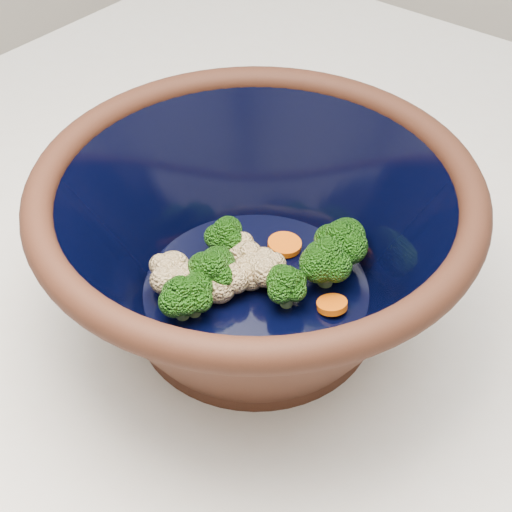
# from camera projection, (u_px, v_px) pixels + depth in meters

# --- Properties ---
(counter) EXTENTS (1.20, 1.20, 0.90)m
(counter) POSITION_uv_depth(u_px,v_px,m) (282.00, 494.00, 1.02)
(counter) COLOR silver
(counter) RESTS_ON ground
(mixing_bowl) EXTENTS (0.37, 0.37, 0.16)m
(mixing_bowl) POSITION_uv_depth(u_px,v_px,m) (256.00, 243.00, 0.61)
(mixing_bowl) COLOR black
(mixing_bowl) RESTS_ON counter
(vegetable_pile) EXTENTS (0.16, 0.19, 0.05)m
(vegetable_pile) POSITION_uv_depth(u_px,v_px,m) (256.00, 266.00, 0.63)
(vegetable_pile) COLOR #608442
(vegetable_pile) RESTS_ON mixing_bowl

